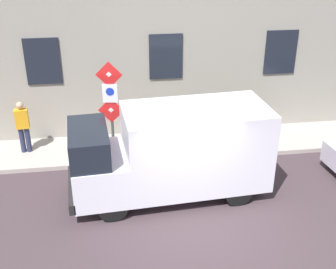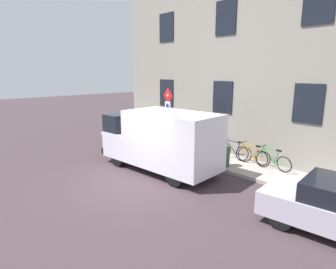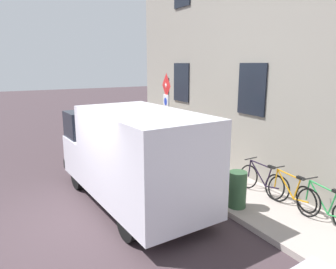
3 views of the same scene
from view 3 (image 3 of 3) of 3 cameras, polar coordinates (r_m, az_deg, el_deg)
ground_plane at (r=7.93m, az=-15.55°, el=-14.70°), size 80.00×80.00×0.00m
sidewalk_slab at (r=9.60m, az=9.58°, el=-9.00°), size 2.03×16.33×0.14m
building_facade at (r=9.89m, az=17.05°, el=17.22°), size 0.75×14.33×8.92m
sign_post_stacked at (r=10.15m, az=-0.26°, el=4.23°), size 0.18×0.56×3.04m
delivery_van at (r=8.11m, az=-6.61°, el=-3.54°), size 2.36×5.46×2.50m
bicycle_green at (r=7.90m, az=26.37°, el=-11.64°), size 0.46×1.71×0.89m
bicycle_orange at (r=8.39m, az=21.21°, el=-9.73°), size 0.46×1.72×0.89m
bicycle_black at (r=8.95m, az=16.71°, el=-7.98°), size 0.46×1.72×0.89m
pedestrian at (r=13.19m, az=-2.57°, el=1.67°), size 0.29×0.42×1.72m
litter_bin at (r=8.00m, az=12.39°, el=-9.64°), size 0.44×0.44×0.90m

